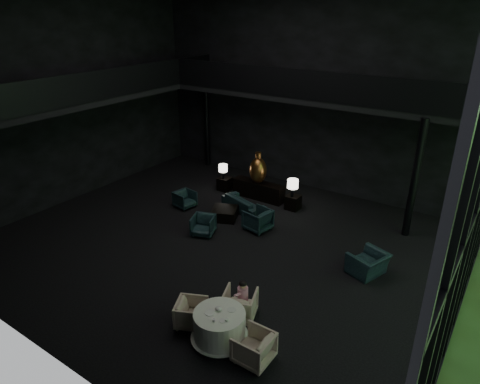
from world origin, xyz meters
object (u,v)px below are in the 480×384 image
Objects in this scene: child at (243,291)px; console at (259,190)px; lounge_armchair_east at (258,218)px; dining_chair_north at (240,303)px; lounge_armchair_west at (185,199)px; bronze_urn at (258,170)px; table_lamp_left at (223,169)px; table_lamp_right at (293,185)px; coffee_table at (224,213)px; dining_table at (220,328)px; lounge_armchair_south at (203,225)px; window_armchair at (368,261)px; sofa at (244,202)px; side_table_left at (225,184)px; side_table_right at (293,202)px; dining_chair_east at (254,346)px; dining_chair_west at (191,313)px.

console is at bearing -61.17° from child.
dining_chair_north is at bearing 36.45° from lounge_armchair_east.
bronze_urn is at bearing -30.76° from lounge_armchair_west.
table_lamp_left is at bearing 1.87° from lounge_armchair_west.
lounge_armchair_west is at bearing -149.07° from table_lamp_right.
dining_table is at bearing -54.87° from coffee_table.
console is 3.02× the size of lounge_armchair_south.
window_armchair is 5.47m from coffee_table.
bronze_urn is at bearing 175.12° from table_lamp_right.
lounge_armchair_west is at bearing 126.18° from lounge_armchair_south.
lounge_armchair_west is 6.61m from child.
sofa is 6.02m from dining_chair_north.
window_armchair is at bearing -20.51° from side_table_left.
window_armchair is (6.97, -2.61, 0.15)m from side_table_left.
dining_chair_east reaches higher than side_table_right.
table_lamp_right is at bearing -73.15° from child.
sofa is (0.12, -1.17, -0.90)m from bronze_urn.
dining_chair_west is (1.24, -4.96, -0.11)m from lounge_armchair_east.
sofa is at bearing -33.73° from side_table_left.
coffee_table is 5.37m from dining_chair_north.
console reaches higher than sofa.
lounge_armchair_east is 1.57× the size of child.
lounge_armchair_south is (1.91, -1.27, 0.03)m from lounge_armchair_west.
table_lamp_left reaches higher than dining_chair_west.
table_lamp_right reaches higher than dining_chair_north.
child is at bearing -48.96° from coffee_table.
table_lamp_left is 3.20m from table_lamp_right.
side_table_left is 2.06m from sofa.
lounge_armchair_east is at bearing 112.83° from dining_table.
side_table_right is at bearing 104.60° from dining_table.
dining_table is at bearing -54.65° from side_table_left.
dining_chair_east is 1.53m from child.
table_lamp_right reaches higher than side_table_left.
lounge_armchair_south is at bearing 133.05° from dining_table.
dining_chair_north is (3.36, -2.74, 0.06)m from lounge_armchair_south.
bronze_urn is 8.54m from dining_chair_east.
lounge_armchair_east reaches higher than dining_chair_west.
child is at bearing -135.21° from dining_chair_north.
lounge_armchair_west is 0.83× the size of dining_chair_east.
child is at bearing -73.41° from side_table_right.
coffee_table is at bearing -138.49° from dining_chair_east.
dining_chair_east is (4.32, -6.07, 0.07)m from sofa.
lounge_armchair_east reaches higher than lounge_armchair_south.
lounge_armchair_east reaches higher than console.
console is 7.11m from child.
console is at bearing -138.84° from lounge_armchair_east.
table_lamp_right is 0.41× the size of sofa.
sofa is at bearing 78.63° from coffee_table.
lounge_armchair_east is 4.50m from child.
lounge_armchair_south is (-0.09, -2.31, 0.03)m from sofa.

